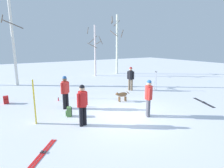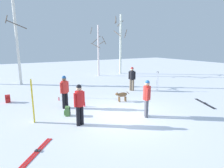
% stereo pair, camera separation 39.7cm
% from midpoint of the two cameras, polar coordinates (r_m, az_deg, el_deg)
% --- Properties ---
extents(ground_plane, '(60.00, 60.00, 0.00)m').
position_cam_midpoint_polar(ground_plane, '(9.00, 2.48, -9.33)').
color(ground_plane, white).
extents(person_0, '(0.49, 0.34, 1.72)m').
position_cam_midpoint_polar(person_0, '(9.88, -15.20, -1.84)').
color(person_0, black).
rests_on(person_0, ground_plane).
extents(person_1, '(0.35, 0.44, 1.72)m').
position_cam_midpoint_polar(person_1, '(13.48, 4.85, 2.12)').
color(person_1, '#72604C').
rests_on(person_1, ground_plane).
extents(person_2, '(0.34, 0.45, 1.72)m').
position_cam_midpoint_polar(person_2, '(8.64, 9.79, -3.54)').
color(person_2, '#4C4C56').
rests_on(person_2, ground_plane).
extents(person_3, '(0.50, 0.34, 1.72)m').
position_cam_midpoint_polar(person_3, '(7.66, -10.46, -5.58)').
color(person_3, black).
rests_on(person_3, ground_plane).
extents(dog, '(0.89, 0.33, 0.57)m').
position_cam_midpoint_polar(dog, '(10.92, 1.96, -3.35)').
color(dog, brown).
rests_on(dog, ground_plane).
extents(ski_pair_planted_0, '(0.08, 0.14, 1.89)m').
position_cam_midpoint_polar(ski_pair_planted_0, '(8.42, -23.81, -5.10)').
color(ski_pair_planted_0, yellow).
rests_on(ski_pair_planted_0, ground_plane).
extents(ski_pair_lying_0, '(1.19, 1.45, 0.05)m').
position_cam_midpoint_polar(ski_pair_lying_0, '(6.50, -22.13, -19.00)').
color(ski_pair_lying_0, red).
rests_on(ski_pair_lying_0, ground_plane).
extents(ski_pair_lying_1, '(0.93, 1.79, 0.05)m').
position_cam_midpoint_polar(ski_pair_lying_1, '(11.92, 25.19, -5.08)').
color(ski_pair_lying_1, black).
rests_on(ski_pair_lying_1, ground_plane).
extents(ski_poles_0, '(0.07, 0.26, 1.36)m').
position_cam_midpoint_polar(ski_poles_0, '(11.91, -15.33, -0.79)').
color(ski_poles_0, '#B2B2BC').
rests_on(ski_poles_0, ground_plane).
extents(ski_poles_1, '(0.07, 0.23, 1.41)m').
position_cam_midpoint_polar(ski_poles_1, '(13.80, 12.37, 1.16)').
color(ski_poles_1, '#B2B2BC').
rests_on(ski_poles_1, ground_plane).
extents(backpack_0, '(0.33, 0.31, 0.44)m').
position_cam_midpoint_polar(backpack_0, '(9.00, -14.22, -8.24)').
color(backpack_0, '#4C7F3F').
rests_on(backpack_0, ground_plane).
extents(backpack_1, '(0.26, 0.29, 0.44)m').
position_cam_midpoint_polar(backpack_1, '(12.22, -30.41, -4.21)').
color(backpack_1, red).
rests_on(backpack_1, ground_plane).
extents(water_bottle_0, '(0.06, 0.06, 0.20)m').
position_cam_midpoint_polar(water_bottle_0, '(11.57, -16.96, -4.50)').
color(water_bottle_0, red).
rests_on(water_bottle_0, ground_plane).
extents(water_bottle_1, '(0.07, 0.07, 0.24)m').
position_cam_midpoint_polar(water_bottle_1, '(10.16, -9.25, -6.27)').
color(water_bottle_1, red).
rests_on(water_bottle_1, ground_plane).
extents(birch_tree_1, '(1.47, 1.48, 8.05)m').
position_cam_midpoint_polar(birch_tree_1, '(17.05, -28.81, 13.55)').
color(birch_tree_1, silver).
rests_on(birch_tree_1, ground_plane).
extents(birch_tree_2, '(1.92, 1.91, 5.23)m').
position_cam_midpoint_polar(birch_tree_2, '(19.98, -5.78, 10.43)').
color(birch_tree_2, silver).
rests_on(birch_tree_2, ground_plane).
extents(birch_tree_3, '(1.62, 1.61, 6.50)m').
position_cam_midpoint_polar(birch_tree_3, '(21.45, 0.95, 12.40)').
color(birch_tree_3, silver).
rests_on(birch_tree_3, ground_plane).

